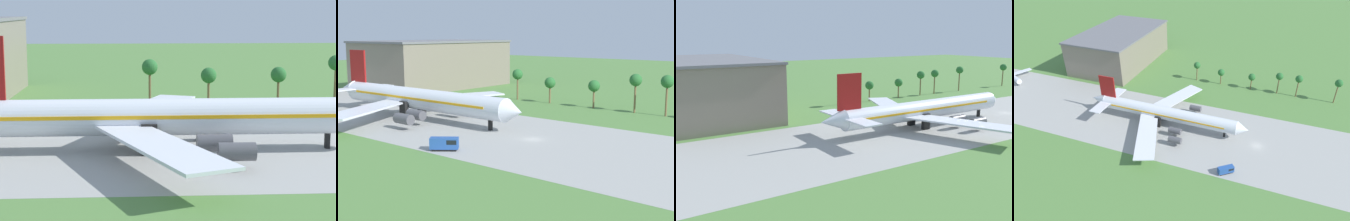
# 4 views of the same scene
# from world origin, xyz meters

# --- Properties ---
(ground_plane) EXTENTS (600.00, 600.00, 0.00)m
(ground_plane) POSITION_xyz_m (0.00, 0.00, 0.00)
(ground_plane) COLOR #517F3D
(taxiway_strip) EXTENTS (320.00, 44.00, 0.02)m
(taxiway_strip) POSITION_xyz_m (0.00, 0.00, 0.01)
(taxiway_strip) COLOR #9E9E99
(taxiway_strip) RESTS_ON ground_plane
(jet_airliner) EXTENTS (71.63, 60.77, 17.81)m
(jet_airliner) POSITION_xyz_m (-39.97, 1.46, 5.25)
(jet_airliner) COLOR silver
(jet_airliner) RESTS_ON ground_plane
(baggage_tug) EXTENTS (5.65, 5.01, 2.63)m
(baggage_tug) POSITION_xyz_m (-7.71, -18.73, 1.41)
(baggage_tug) COLOR black
(baggage_tug) RESTS_ON ground_plane
(terminal_building) EXTENTS (36.72, 61.20, 19.69)m
(terminal_building) POSITION_xyz_m (-92.26, 54.83, 9.86)
(terminal_building) COLOR slate
(terminal_building) RESTS_ON ground_plane
(palm_tree_row) EXTENTS (108.78, 3.60, 12.32)m
(palm_tree_row) POSITION_xyz_m (4.68, 46.60, 8.68)
(palm_tree_row) COLOR brown
(palm_tree_row) RESTS_ON ground_plane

